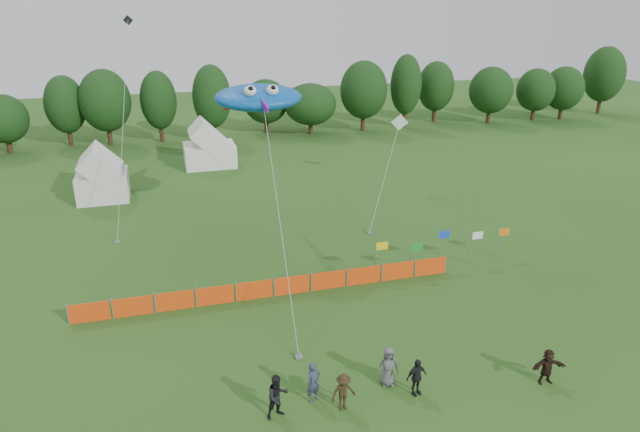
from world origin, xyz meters
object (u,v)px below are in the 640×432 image
object	(u,v)px
tent_left	(102,177)
spectator_c	(343,392)
stingray_kite	(258,97)
spectator_e	(388,367)
spectator_b	(278,396)
spectator_d	(416,377)
tent_right	(209,148)
spectator_f	(547,367)
barrier_fence	(273,288)
spectator_a	(313,382)

from	to	relation	value
tent_left	spectator_c	bearing A→B (deg)	-70.14
stingray_kite	spectator_e	bearing A→B (deg)	-83.02
spectator_b	spectator_d	bearing A→B (deg)	-17.94
tent_right	stingray_kite	bearing A→B (deg)	-85.21
tent_left	spectator_f	world-z (taller)	tent_left
spectator_e	stingray_kite	bearing A→B (deg)	106.75
barrier_fence	spectator_a	distance (m)	8.54
barrier_fence	spectator_b	xyz separation A→B (m)	(-1.69, -9.02, 0.39)
barrier_fence	spectator_e	bearing A→B (deg)	-70.76
spectator_a	barrier_fence	bearing A→B (deg)	66.34
tent_left	spectator_e	world-z (taller)	tent_left
tent_left	tent_right	xyz separation A→B (m)	(8.88, 7.01, -0.04)
tent_left	spectator_d	size ratio (longest dim) A/B	2.41
spectator_e	tent_right	bearing A→B (deg)	105.60
tent_right	spectator_c	size ratio (longest dim) A/B	3.03
stingray_kite	barrier_fence	bearing A→B (deg)	-96.84
spectator_c	spectator_b	bearing A→B (deg)	165.22
barrier_fence	spectator_c	world-z (taller)	spectator_c
tent_left	spectator_d	xyz separation A→B (m)	(13.23, -28.21, -0.91)
barrier_fence	stingray_kite	distance (m)	11.69
tent_right	spectator_f	xyz separation A→B (m)	(9.72, -36.03, -0.90)
spectator_b	spectator_f	distance (m)	10.89
tent_right	spectator_f	distance (m)	37.33
tent_right	spectator_d	bearing A→B (deg)	-82.95
barrier_fence	spectator_a	xyz separation A→B (m)	(-0.18, -8.53, 0.34)
spectator_d	spectator_e	world-z (taller)	spectator_e
barrier_fence	tent_right	bearing A→B (deg)	91.26
spectator_e	spectator_f	xyz separation A→B (m)	(6.21, -1.66, -0.09)
spectator_d	tent_left	bearing A→B (deg)	104.31
tent_left	tent_right	world-z (taller)	tent_left
spectator_d	spectator_a	bearing A→B (deg)	158.60
tent_right	spectator_d	distance (m)	35.50
spectator_d	spectator_e	bearing A→B (deg)	123.92
spectator_e	spectator_f	distance (m)	6.43
tent_right	spectator_f	world-z (taller)	tent_right
tent_left	barrier_fence	distance (m)	21.20
spectator_b	spectator_f	size ratio (longest dim) A/B	1.16
tent_right	stingray_kite	distance (m)	19.61
barrier_fence	spectator_d	xyz separation A→B (m)	(3.78, -9.27, 0.29)
tent_left	spectator_d	distance (m)	31.17
spectator_a	spectator_f	world-z (taller)	spectator_a
tent_left	spectator_b	xyz separation A→B (m)	(7.76, -27.96, -0.81)
tent_left	spectator_a	xyz separation A→B (m)	(9.27, -27.47, -0.85)
tent_right	spectator_b	bearing A→B (deg)	-91.84
spectator_a	stingray_kite	size ratio (longest dim) A/B	0.08
spectator_a	spectator_d	xyz separation A→B (m)	(3.97, -0.74, -0.05)
spectator_b	spectator_e	xyz separation A→B (m)	(4.63, 0.61, -0.04)
barrier_fence	spectator_f	xyz separation A→B (m)	(9.15, -10.08, 0.26)
spectator_a	spectator_e	bearing A→B (deg)	-20.39
spectator_c	spectator_e	xyz separation A→B (m)	(2.18, 0.91, 0.08)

